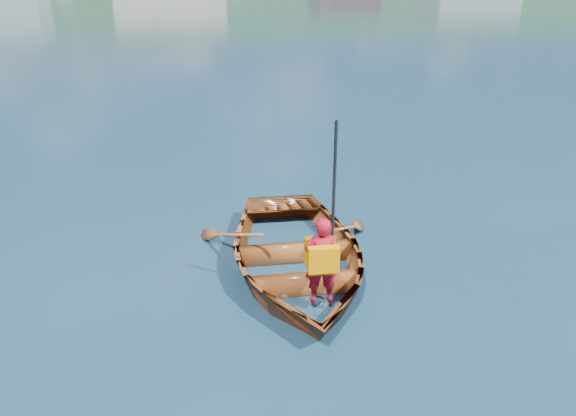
% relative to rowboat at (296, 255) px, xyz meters
% --- Properties ---
extents(ground, '(600.00, 600.00, 0.00)m').
position_rel_rowboat_xyz_m(ground, '(-0.03, -0.25, -0.21)').
color(ground, '#121E41').
rests_on(ground, ground).
extents(rowboat, '(2.64, 3.61, 0.73)m').
position_rel_rowboat_xyz_m(rowboat, '(0.00, 0.00, 0.00)').
color(rowboat, brown).
rests_on(rowboat, ground).
extents(child_paddler, '(0.39, 0.34, 2.06)m').
position_rel_rowboat_xyz_m(child_paddler, '(0.12, -0.90, 0.42)').
color(child_paddler, maroon).
rests_on(child_paddler, ground).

